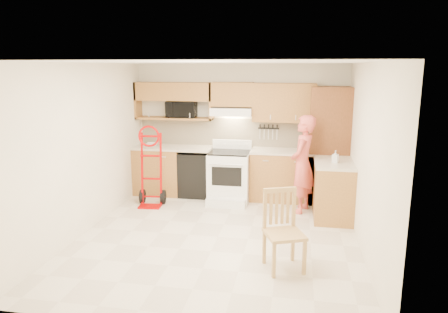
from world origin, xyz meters
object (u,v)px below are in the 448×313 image
(microwave, at_px, (182,109))
(hand_truck, at_px, (150,170))
(range, at_px, (229,173))
(dining_chair, at_px, (284,231))
(person, at_px, (302,164))

(microwave, bearing_deg, hand_truck, -114.61)
(microwave, xyz_separation_m, hand_truck, (-0.34, -0.90, -1.00))
(range, height_order, dining_chair, range)
(microwave, distance_m, hand_truck, 1.38)
(range, relative_size, dining_chair, 1.11)
(microwave, distance_m, range, 1.53)
(person, bearing_deg, dining_chair, 10.10)
(microwave, height_order, dining_chair, microwave)
(microwave, xyz_separation_m, dining_chair, (2.09, -2.91, -1.16))
(microwave, bearing_deg, dining_chair, -57.96)
(microwave, relative_size, person, 0.34)
(dining_chair, bearing_deg, microwave, 103.63)
(microwave, height_order, range, microwave)
(range, distance_m, hand_truck, 1.42)
(person, relative_size, dining_chair, 1.69)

